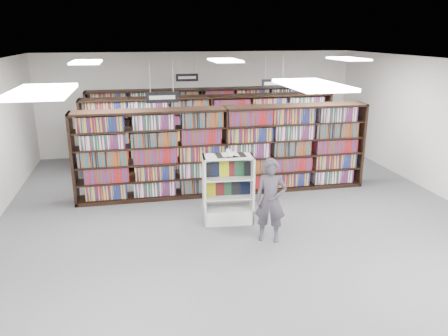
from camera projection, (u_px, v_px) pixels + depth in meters
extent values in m
plane|color=#4E4E52|center=(245.00, 226.00, 8.86)|extent=(12.00, 12.00, 0.00)
cube|color=white|center=(248.00, 64.00, 7.92)|extent=(10.00, 12.00, 0.10)
cube|color=white|center=(199.00, 103.00, 14.00)|extent=(10.00, 0.10, 3.20)
cube|color=black|center=(225.00, 151.00, 10.42)|extent=(7.00, 0.60, 2.10)
cube|color=maroon|center=(225.00, 151.00, 10.42)|extent=(6.88, 0.42, 1.98)
cube|color=black|center=(210.00, 133.00, 12.29)|extent=(7.00, 0.60, 2.10)
cube|color=maroon|center=(210.00, 133.00, 12.29)|extent=(6.88, 0.42, 1.98)
cube|color=black|center=(201.00, 122.00, 13.88)|extent=(7.00, 0.60, 2.10)
cube|color=maroon|center=(201.00, 122.00, 13.88)|extent=(6.88, 0.42, 1.98)
cylinder|color=#B2B2B7|center=(150.00, 77.00, 8.60)|extent=(0.01, 0.01, 0.58)
cylinder|color=#B2B2B7|center=(173.00, 77.00, 8.69)|extent=(0.01, 0.01, 0.58)
cube|color=black|center=(162.00, 97.00, 8.77)|extent=(0.65, 0.02, 0.22)
cube|color=silver|center=(162.00, 97.00, 8.75)|extent=(0.52, 0.00, 0.08)
cylinder|color=#B2B2B7|center=(266.00, 68.00, 11.06)|extent=(0.01, 0.01, 0.58)
cylinder|color=#B2B2B7|center=(283.00, 67.00, 11.14)|extent=(0.01, 0.01, 0.58)
cube|color=black|center=(274.00, 83.00, 11.22)|extent=(0.65, 0.02, 0.22)
cube|color=silver|center=(274.00, 83.00, 11.21)|extent=(0.52, 0.00, 0.08)
cylinder|color=#B2B2B7|center=(179.00, 64.00, 12.54)|extent=(0.01, 0.01, 0.58)
cylinder|color=#B2B2B7|center=(195.00, 63.00, 12.63)|extent=(0.01, 0.01, 0.58)
cube|color=black|center=(187.00, 78.00, 12.70)|extent=(0.65, 0.02, 0.22)
cube|color=silver|center=(187.00, 78.00, 12.69)|extent=(0.52, 0.00, 0.08)
cube|color=white|center=(42.00, 92.00, 4.54)|extent=(0.60, 1.20, 0.04)
cube|color=white|center=(312.00, 85.00, 5.12)|extent=(0.60, 1.20, 0.04)
cube|color=white|center=(86.00, 62.00, 9.22)|extent=(0.60, 1.20, 0.04)
cube|color=white|center=(225.00, 60.00, 9.80)|extent=(0.60, 1.20, 0.04)
cube|color=white|center=(348.00, 59.00, 10.38)|extent=(0.60, 1.20, 0.04)
cube|color=white|center=(228.00, 215.00, 9.03)|extent=(1.05, 0.59, 0.30)
cube|color=white|center=(204.00, 190.00, 8.81)|extent=(0.08, 0.51, 1.42)
cube|color=white|center=(252.00, 188.00, 8.92)|extent=(0.08, 0.51, 1.42)
cube|color=white|center=(227.00, 185.00, 9.09)|extent=(1.01, 0.11, 1.42)
cube|color=white|center=(228.00, 157.00, 8.66)|extent=(1.05, 0.59, 0.03)
cube|color=white|center=(228.00, 196.00, 8.91)|extent=(0.97, 0.54, 0.02)
cube|color=white|center=(228.00, 178.00, 8.79)|extent=(0.97, 0.54, 0.02)
cube|color=black|center=(209.00, 170.00, 8.74)|extent=(0.21, 0.09, 0.30)
cube|color=black|center=(216.00, 169.00, 8.76)|extent=(0.21, 0.09, 0.30)
cube|color=yellow|center=(224.00, 169.00, 8.78)|extent=(0.21, 0.09, 0.30)
cube|color=maroon|center=(232.00, 169.00, 8.80)|extent=(0.21, 0.09, 0.30)
cube|color=#1D4E30|center=(239.00, 169.00, 8.81)|extent=(0.21, 0.09, 0.30)
cube|color=black|center=(247.00, 168.00, 8.83)|extent=(0.21, 0.09, 0.30)
cube|color=yellow|center=(210.00, 189.00, 8.87)|extent=(0.23, 0.08, 0.28)
cube|color=maroon|center=(219.00, 189.00, 8.89)|extent=(0.23, 0.08, 0.28)
cube|color=#1D4E30|center=(228.00, 188.00, 8.91)|extent=(0.23, 0.08, 0.28)
cube|color=black|center=(237.00, 188.00, 8.93)|extent=(0.23, 0.08, 0.28)
cube|color=black|center=(245.00, 188.00, 8.95)|extent=(0.23, 0.08, 0.28)
cube|color=black|center=(231.00, 155.00, 8.68)|extent=(0.59, 0.35, 0.01)
cube|color=white|center=(224.00, 155.00, 8.65)|extent=(0.26, 0.32, 0.05)
cube|color=white|center=(237.00, 154.00, 8.70)|extent=(0.26, 0.32, 0.07)
cylinder|color=white|center=(230.00, 153.00, 8.66)|extent=(0.11, 0.30, 0.10)
imported|color=#45414B|center=(271.00, 201.00, 8.03)|extent=(0.68, 0.57, 1.58)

